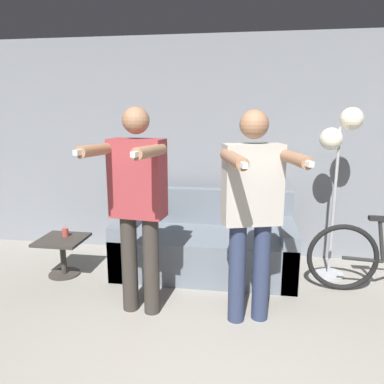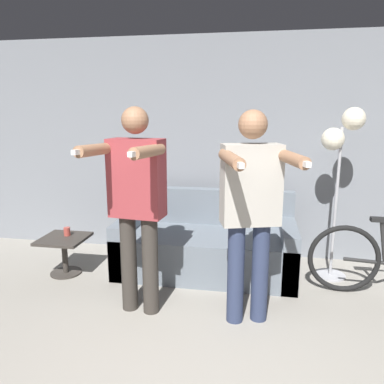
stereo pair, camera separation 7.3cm
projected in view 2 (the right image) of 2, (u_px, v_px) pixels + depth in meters
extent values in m
cube|color=gray|center=(235.00, 149.00, 4.45)|extent=(10.00, 0.05, 2.60)
cube|color=slate|center=(206.00, 252.00, 4.10)|extent=(1.90, 0.89, 0.45)
cube|color=slate|center=(210.00, 206.00, 4.37)|extent=(1.90, 0.14, 0.41)
cube|color=slate|center=(130.00, 242.00, 4.24)|extent=(0.16, 0.89, 0.59)
cube|color=slate|center=(288.00, 251.00, 3.94)|extent=(0.16, 0.89, 0.59)
cylinder|color=#38332D|center=(129.00, 263.00, 3.29)|extent=(0.14, 0.14, 0.87)
cylinder|color=#38332D|center=(150.00, 265.00, 3.24)|extent=(0.14, 0.14, 0.87)
cube|color=#9E383D|center=(137.00, 178.00, 3.10)|extent=(0.47, 0.27, 0.65)
sphere|color=#9E7051|center=(135.00, 120.00, 3.00)|extent=(0.22, 0.22, 0.22)
cylinder|color=#9E7051|center=(97.00, 150.00, 2.87)|extent=(0.15, 0.51, 0.11)
cube|color=white|center=(78.00, 152.00, 2.64)|extent=(0.05, 0.12, 0.04)
cylinder|color=#9E7051|center=(148.00, 151.00, 2.75)|extent=(0.15, 0.51, 0.11)
cube|color=white|center=(134.00, 154.00, 2.52)|extent=(0.05, 0.12, 0.04)
cylinder|color=#2D3856|center=(236.00, 273.00, 3.10)|extent=(0.14, 0.14, 0.85)
cylinder|color=#2D3856|center=(260.00, 272.00, 3.12)|extent=(0.14, 0.14, 0.85)
cube|color=#B7B2A8|center=(251.00, 185.00, 2.95)|extent=(0.50, 0.34, 0.64)
sphere|color=#9E7051|center=(253.00, 124.00, 2.85)|extent=(0.23, 0.23, 0.23)
cylinder|color=#9E7051|center=(231.00, 159.00, 2.63)|extent=(0.23, 0.51, 0.10)
cube|color=white|center=(240.00, 165.00, 2.39)|extent=(0.07, 0.13, 0.04)
cylinder|color=#9E7051|center=(291.00, 158.00, 2.68)|extent=(0.23, 0.51, 0.10)
cube|color=white|center=(305.00, 164.00, 2.44)|extent=(0.07, 0.13, 0.04)
ellipsoid|color=#B7AD9E|center=(255.00, 183.00, 4.22)|extent=(0.31, 0.13, 0.17)
sphere|color=#B7AD9E|center=(267.00, 179.00, 4.19)|extent=(0.10, 0.10, 0.10)
ellipsoid|color=#B7AD9E|center=(240.00, 188.00, 4.28)|extent=(0.17, 0.04, 0.04)
cone|color=#B7AD9E|center=(266.00, 176.00, 4.17)|extent=(0.03, 0.03, 0.03)
cone|color=#B7AD9E|center=(266.00, 175.00, 4.20)|extent=(0.03, 0.03, 0.03)
cylinder|color=#B2B2B7|center=(330.00, 275.00, 4.04)|extent=(0.32, 0.32, 0.02)
cylinder|color=#B2B2B7|center=(336.00, 205.00, 3.87)|extent=(0.03, 0.03, 1.59)
sphere|color=white|center=(354.00, 119.00, 3.67)|extent=(0.23, 0.23, 0.23)
sphere|color=white|center=(333.00, 139.00, 3.74)|extent=(0.23, 0.23, 0.23)
cylinder|color=#38332D|center=(66.00, 273.00, 4.10)|extent=(0.33, 0.33, 0.02)
cylinder|color=#38332D|center=(65.00, 257.00, 4.06)|extent=(0.06, 0.06, 0.38)
cube|color=#38332D|center=(64.00, 239.00, 4.02)|extent=(0.48, 0.48, 0.03)
cylinder|color=#B7473D|center=(67.00, 231.00, 4.07)|extent=(0.07, 0.07, 0.09)
torus|color=black|center=(344.00, 259.00, 3.63)|extent=(0.68, 0.05, 0.68)
cylinder|color=#282828|center=(383.00, 243.00, 3.53)|extent=(0.10, 0.04, 0.41)
cylinder|color=#282828|center=(364.00, 261.00, 3.60)|extent=(0.38, 0.04, 0.05)
cube|color=black|center=(382.00, 220.00, 3.49)|extent=(0.20, 0.07, 0.04)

